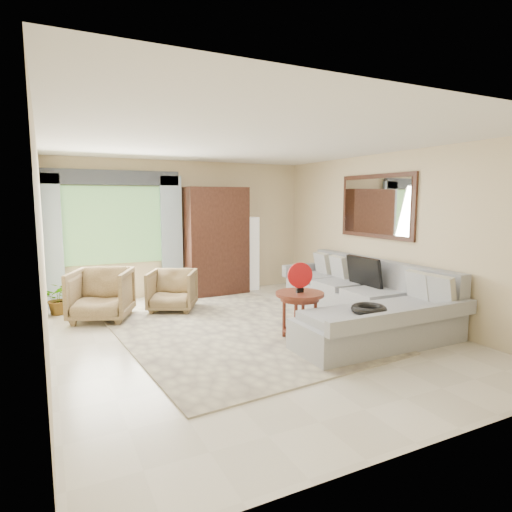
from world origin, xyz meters
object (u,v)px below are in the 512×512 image
armchair_right (172,290)px  floor_lamp (252,253)px  coffee_table (299,315)px  armchair_left (101,295)px  tv_screen (364,272)px  sectional_sofa (362,304)px  potted_plant (59,298)px  armoire (216,241)px

armchair_right → floor_lamp: size_ratio=0.51×
armchair_right → coffee_table: bearing=-35.7°
armchair_left → floor_lamp: 3.29m
tv_screen → floor_lamp: size_ratio=0.49×
sectional_sofa → coffee_table: (-1.28, -0.26, 0.05)m
coffee_table → armchair_left: size_ratio=0.73×
sectional_sofa → potted_plant: 4.84m
sectional_sofa → tv_screen: tv_screen is taller
armoire → floor_lamp: size_ratio=1.40×
coffee_table → armchair_left: 3.12m
armchair_right → floor_lamp: bearing=54.6°
armchair_left → armoire: (2.29, 1.00, 0.65)m
sectional_sofa → armchair_left: bearing=151.7°
tv_screen → armchair_right: size_ratio=0.97×
armchair_right → armoire: bearing=66.5°
sectional_sofa → armchair_right: size_ratio=4.56×
armchair_left → potted_plant: bearing=154.3°
tv_screen → armchair_left: (-3.79, 1.62, -0.32)m
armchair_left → potted_plant: 0.89m
potted_plant → armchair_right: bearing=-19.0°
armchair_right → sectional_sofa: bearing=-11.7°
armoire → sectional_sofa: bearing=-66.9°
armchair_left → floor_lamp: size_ratio=0.59×
sectional_sofa → floor_lamp: 3.03m
potted_plant → coffee_table: bearing=-45.0°
sectional_sofa → tv_screen: (0.27, 0.28, 0.44)m
coffee_table → floor_lamp: floor_lamp is taller
sectional_sofa → tv_screen: 0.59m
tv_screen → armchair_right: 3.17m
coffee_table → armoire: bearing=89.2°
coffee_table → armoire: (0.04, 3.16, 0.71)m
armchair_right → potted_plant: 1.81m
tv_screen → floor_lamp: (-0.70, 2.67, 0.03)m
sectional_sofa → armchair_left: sectional_sofa is taller
armoire → coffee_table: bearing=-90.8°
armoire → floor_lamp: 0.86m
tv_screen → armoire: (-1.50, 2.61, 0.33)m
potted_plant → armoire: 2.99m
armoire → tv_screen: bearing=-60.1°
tv_screen → floor_lamp: 2.76m
tv_screen → potted_plant: (-4.37, 2.28, -0.45)m
tv_screen → armoire: armoire is taller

